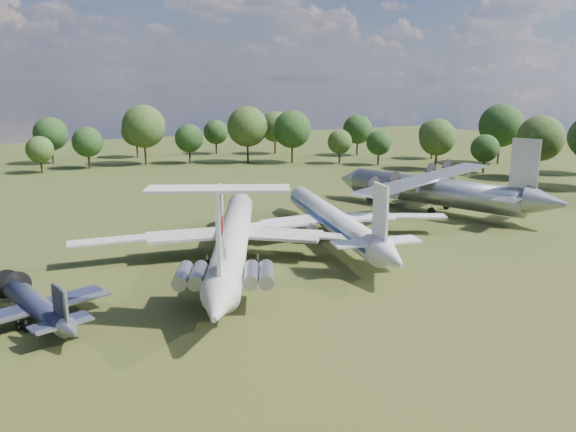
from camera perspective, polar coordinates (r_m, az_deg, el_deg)
name	(u,v)px	position (r m, az deg, el deg)	size (l,w,h in m)	color
ground	(237,265)	(65.38, -5.19, -4.96)	(300.00, 300.00, 0.00)	#264316
il62_airliner	(233,244)	(65.19, -5.57, -2.82)	(37.64, 48.93, 4.80)	beige
tu104_jet	(332,224)	(74.89, 4.54, -0.80)	(32.31, 43.08, 4.31)	white
an12_transport	(433,194)	(93.70, 14.56, 2.14)	(37.46, 41.87, 5.51)	#94979B
small_prop_west	(35,310)	(54.47, -24.28, -8.71)	(12.42, 16.93, 2.48)	black
small_prop_northwest	(43,312)	(53.82, -23.63, -8.95)	(12.07, 16.46, 2.41)	#9C9EA3
person_on_il62	(224,252)	(51.43, -6.56, -3.64)	(0.60, 0.39, 1.65)	olive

